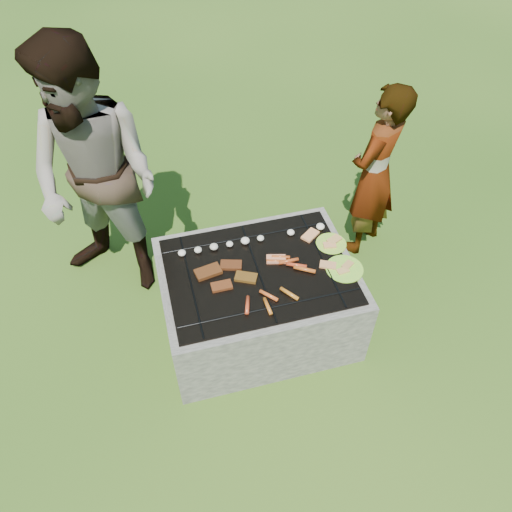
{
  "coord_description": "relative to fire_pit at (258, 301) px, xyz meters",
  "views": [
    {
      "loc": [
        -0.58,
        -2.12,
        3.09
      ],
      "look_at": [
        0.0,
        0.05,
        0.7
      ],
      "focal_mm": 35.0,
      "sensor_mm": 36.0,
      "label": 1
    }
  ],
  "objects": [
    {
      "name": "lawn",
      "position": [
        0.0,
        0.0,
        -0.28
      ],
      "size": [
        60.0,
        60.0,
        0.0
      ],
      "primitive_type": "plane",
      "color": "#234912",
      "rests_on": "ground"
    },
    {
      "name": "fire_pit",
      "position": [
        0.0,
        0.0,
        0.0
      ],
      "size": [
        1.3,
        1.0,
        0.62
      ],
      "color": "#A89F95",
      "rests_on": "ground"
    },
    {
      "name": "mushrooms",
      "position": [
        -0.02,
        0.27,
        0.35
      ],
      "size": [
        1.06,
        0.06,
        0.04
      ],
      "color": "white",
      "rests_on": "fire_pit"
    },
    {
      "name": "pork_slabs",
      "position": [
        -0.23,
        0.02,
        0.34
      ],
      "size": [
        0.4,
        0.26,
        0.03
      ],
      "color": "brown",
      "rests_on": "fire_pit"
    },
    {
      "name": "sausages",
      "position": [
        0.13,
        -0.12,
        0.34
      ],
      "size": [
        0.54,
        0.47,
        0.03
      ],
      "color": "orange",
      "rests_on": "fire_pit"
    },
    {
      "name": "bread_on_grate",
      "position": [
        0.33,
        0.09,
        0.34
      ],
      "size": [
        0.46,
        0.42,
        0.02
      ],
      "color": "#EBAA78",
      "rests_on": "fire_pit"
    },
    {
      "name": "plate_far",
      "position": [
        0.56,
        0.11,
        0.33
      ],
      "size": [
        0.28,
        0.28,
        0.03
      ],
      "color": "#DAEE38",
      "rests_on": "fire_pit"
    },
    {
      "name": "plate_near",
      "position": [
        0.56,
        -0.14,
        0.33
      ],
      "size": [
        0.32,
        0.32,
        0.03
      ],
      "color": "#D9FF3C",
      "rests_on": "fire_pit"
    },
    {
      "name": "cook",
      "position": [
        1.09,
        0.62,
        0.45
      ],
      "size": [
        0.64,
        0.6,
        1.47
      ],
      "primitive_type": "imported",
      "rotation": [
        0.0,
        0.0,
        3.78
      ],
      "color": "#AA9E8D",
      "rests_on": "ground"
    },
    {
      "name": "bystander",
      "position": [
        -0.93,
        0.75,
        0.69
      ],
      "size": [
        1.2,
        1.16,
        1.95
      ],
      "primitive_type": "imported",
      "rotation": [
        0.0,
        0.0,
        -0.65
      ],
      "color": "#AA988D",
      "rests_on": "ground"
    }
  ]
}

